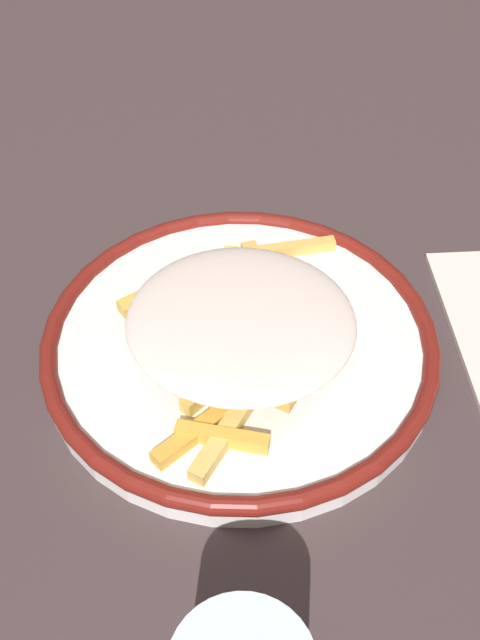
# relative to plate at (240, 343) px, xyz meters

# --- Properties ---
(ground_plane) EXTENTS (2.60, 2.60, 0.00)m
(ground_plane) POSITION_rel_plate_xyz_m (0.00, 0.00, -0.01)
(ground_plane) COLOR #403233
(plate) EXTENTS (0.30, 0.30, 0.03)m
(plate) POSITION_rel_plate_xyz_m (0.00, 0.00, 0.00)
(plate) COLOR white
(plate) RESTS_ON ground_plane
(fries_heap) EXTENTS (0.20, 0.23, 0.04)m
(fries_heap) POSITION_rel_plate_xyz_m (-0.00, 0.01, 0.03)
(fries_heap) COLOR gold
(fries_heap) RESTS_ON plate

